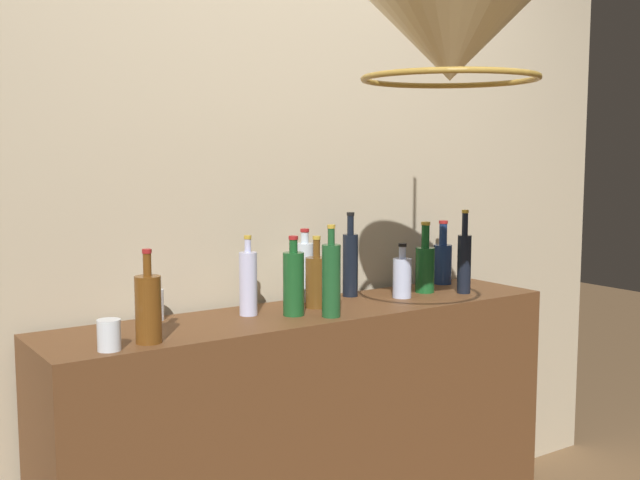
% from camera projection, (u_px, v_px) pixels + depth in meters
% --- Properties ---
extents(panelled_rear_partition, '(3.57, 0.15, 2.77)m').
position_uv_depth(panelled_rear_partition, '(270.00, 163.00, 2.88)').
color(panelled_rear_partition, '#BCAD8E').
rests_on(panelled_rear_partition, ground).
extents(bar_shelf_unit, '(1.89, 0.41, 0.96)m').
position_uv_depth(bar_shelf_unit, '(312.00, 443.00, 2.76)').
color(bar_shelf_unit, brown).
rests_on(bar_shelf_unit, ground).
extents(liquor_bottle_rye, '(0.08, 0.08, 0.26)m').
position_uv_depth(liquor_bottle_rye, '(443.00, 261.00, 3.23)').
color(liquor_bottle_rye, navy).
rests_on(liquor_bottle_rye, bar_shelf_unit).
extents(liquor_bottle_brandy, '(0.07, 0.07, 0.28)m').
position_uv_depth(liquor_bottle_brandy, '(425.00, 267.00, 3.04)').
color(liquor_bottle_brandy, '#175322').
rests_on(liquor_bottle_brandy, bar_shelf_unit).
extents(liquor_bottle_scotch, '(0.06, 0.06, 0.32)m').
position_uv_depth(liquor_bottle_scotch, '(350.00, 263.00, 2.95)').
color(liquor_bottle_scotch, black).
rests_on(liquor_bottle_scotch, bar_shelf_unit).
extents(liquor_bottle_whiskey, '(0.06, 0.06, 0.27)m').
position_uv_depth(liquor_bottle_whiskey, '(305.00, 270.00, 2.85)').
color(liquor_bottle_whiskey, silver).
rests_on(liquor_bottle_whiskey, bar_shelf_unit).
extents(liquor_bottle_rum, '(0.07, 0.07, 0.21)m').
position_uv_depth(liquor_bottle_rum, '(402.00, 277.00, 2.93)').
color(liquor_bottle_rum, silver).
rests_on(liquor_bottle_rum, bar_shelf_unit).
extents(liquor_bottle_port, '(0.07, 0.07, 0.27)m').
position_uv_depth(liquor_bottle_port, '(294.00, 282.00, 2.61)').
color(liquor_bottle_port, '#194E22').
rests_on(liquor_bottle_port, bar_shelf_unit).
extents(liquor_bottle_vermouth, '(0.06, 0.06, 0.27)m').
position_uv_depth(liquor_bottle_vermouth, '(248.00, 282.00, 2.61)').
color(liquor_bottle_vermouth, silver).
rests_on(liquor_bottle_vermouth, bar_shelf_unit).
extents(liquor_bottle_bourbon, '(0.08, 0.08, 0.25)m').
position_uv_depth(liquor_bottle_bourbon, '(317.00, 281.00, 2.74)').
color(liquor_bottle_bourbon, brown).
rests_on(liquor_bottle_bourbon, bar_shelf_unit).
extents(liquor_bottle_mezcal, '(0.06, 0.06, 0.31)m').
position_uv_depth(liquor_bottle_mezcal, '(331.00, 279.00, 2.58)').
color(liquor_bottle_mezcal, '#1B4E26').
rests_on(liquor_bottle_mezcal, bar_shelf_unit).
extents(liquor_bottle_gin, '(0.08, 0.08, 0.27)m').
position_uv_depth(liquor_bottle_gin, '(148.00, 308.00, 2.23)').
color(liquor_bottle_gin, brown).
rests_on(liquor_bottle_gin, bar_shelf_unit).
extents(liquor_bottle_sherry, '(0.05, 0.05, 0.32)m').
position_uv_depth(liquor_bottle_sherry, '(464.00, 261.00, 3.02)').
color(liquor_bottle_sherry, black).
rests_on(liquor_bottle_sherry, bar_shelf_unit).
extents(glass_tumbler_rocks, '(0.06, 0.06, 0.10)m').
position_uv_depth(glass_tumbler_rocks, '(155.00, 305.00, 2.54)').
color(glass_tumbler_rocks, silver).
rests_on(glass_tumbler_rocks, bar_shelf_unit).
extents(glass_tumbler_highball, '(0.07, 0.07, 0.09)m').
position_uv_depth(glass_tumbler_highball, '(109.00, 335.00, 2.16)').
color(glass_tumbler_highball, silver).
rests_on(glass_tumbler_highball, bar_shelf_unit).
extents(pendant_lamp, '(0.48, 0.48, 0.65)m').
position_uv_depth(pendant_lamp, '(451.00, 39.00, 2.08)').
color(pendant_lamp, beige).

